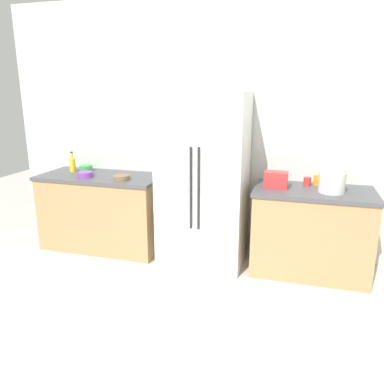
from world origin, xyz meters
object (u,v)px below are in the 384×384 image
Objects in this scene: toaster at (276,180)px; rice_cooker at (333,177)px; cup_a at (307,182)px; bowl_c at (121,178)px; bottle_a at (72,164)px; refrigerator at (204,180)px; cup_b at (317,180)px; bowl_a at (86,174)px; bowl_b at (86,168)px.

rice_cooker is at bearing -3.51° from toaster.
bowl_c is (-1.98, -0.31, -0.02)m from cup_a.
bowl_c is (0.77, -0.23, -0.07)m from bottle_a.
refrigerator is at bearing -3.83° from bottle_a.
rice_cooker is 3.61× the size of cup_a.
refrigerator is at bearing -168.32° from cup_b.
bowl_a is at bearing 177.86° from bowl_c.
bowl_b is (-2.73, -0.04, -0.02)m from cup_b.
bowl_a is at bearing -172.32° from cup_b.
bottle_a is 1.35× the size of bowl_c.
toaster is 0.36m from cup_a.
bottle_a is at bearing -178.45° from cup_a.
bowl_c is at bearing -170.18° from cup_b.
cup_b is (1.17, 0.24, 0.03)m from refrigerator.
cup_a is (1.07, 0.19, 0.02)m from refrigerator.
rice_cooker is at bearing -2.56° from bottle_a.
bowl_b is at bearing 172.73° from refrigerator.
refrigerator is 0.76m from toaster.
cup_b is at bearing 0.88° from bowl_b.
bowl_b is (-0.18, 0.30, 0.00)m from bowl_a.
bottle_a reaches higher than cup_a.
cup_a is at bearing -0.24° from bowl_b.
cup_a is 0.55× the size of bowl_b.
bowl_c is (0.64, -0.32, -0.01)m from bowl_b.
rice_cooker is at bearing 1.77° from bowl_a.
cup_b is (-0.13, 0.26, -0.10)m from rice_cooker.
toaster is at bearing -2.35° from bottle_a.
bowl_a reaches higher than bowl_c.
cup_a is (2.76, 0.07, -0.05)m from bottle_a.
cup_b is 0.61× the size of bowl_a.
bowl_b is at bearing 33.79° from bottle_a.
toaster is at bearing 176.49° from rice_cooker.
bowl_c is at bearing -171.19° from cup_a.
refrigerator is at bearing -7.27° from bowl_b.
bottle_a is at bearing 163.21° from bowl_c.
bowl_a is 1.08× the size of bowl_b.
refrigerator is 1.08m from cup_a.
bottle_a is (-2.45, 0.10, 0.01)m from toaster.
refrigerator reaches higher than bottle_a.
cup_a is 2.63m from bowl_b.
cup_a is at bearing 8.81° from bowl_c.
bottle_a is 0.17m from bowl_b.
bowl_b reaches higher than bowl_c.
refrigerator is 7.50× the size of bottle_a.
bottle_a is at bearing 145.12° from bowl_a.
cup_b is (0.10, 0.05, 0.01)m from cup_a.
rice_cooker is 2.68m from bowl_a.
refrigerator is at bearing -170.00° from cup_a.
bowl_c is at bearing -2.14° from bowl_a.
cup_a is at bearing 1.55° from bottle_a.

